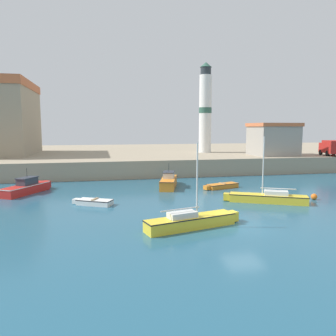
{
  "coord_description": "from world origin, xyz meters",
  "views": [
    {
      "loc": [
        -9.0,
        -18.98,
        6.24
      ],
      "look_at": [
        -1.88,
        14.68,
        2.0
      ],
      "focal_mm": 35.0,
      "sensor_mm": 36.0,
      "label": 1
    }
  ],
  "objects_px": {
    "dinghy_white_1": "(94,202)",
    "motorboat_red_2": "(27,187)",
    "dinghy_orange_4": "(222,186)",
    "mooring_buoy": "(314,197)",
    "sailboat_yellow_0": "(267,198)",
    "lighthouse": "(205,109)",
    "motorboat_orange_5": "(169,181)",
    "harbor_shed_mid_row": "(273,139)",
    "truck_on_quay": "(332,147)",
    "sailboat_yellow_3": "(191,221)"
  },
  "relations": [
    {
      "from": "sailboat_yellow_3",
      "to": "dinghy_orange_4",
      "type": "distance_m",
      "value": 14.12
    },
    {
      "from": "truck_on_quay",
      "to": "dinghy_orange_4",
      "type": "bearing_deg",
      "value": -154.72
    },
    {
      "from": "dinghy_orange_4",
      "to": "motorboat_orange_5",
      "type": "xyz_separation_m",
      "value": [
        -5.22,
        1.79,
        0.36
      ]
    },
    {
      "from": "sailboat_yellow_0",
      "to": "truck_on_quay",
      "type": "bearing_deg",
      "value": 40.99
    },
    {
      "from": "dinghy_orange_4",
      "to": "mooring_buoy",
      "type": "distance_m",
      "value": 9.01
    },
    {
      "from": "sailboat_yellow_0",
      "to": "motorboat_orange_5",
      "type": "xyz_separation_m",
      "value": [
        -6.57,
        8.77,
        0.2
      ]
    },
    {
      "from": "motorboat_red_2",
      "to": "sailboat_yellow_0",
      "type": "bearing_deg",
      "value": -22.16
    },
    {
      "from": "sailboat_yellow_0",
      "to": "motorboat_red_2",
      "type": "relative_size",
      "value": 1.15
    },
    {
      "from": "mooring_buoy",
      "to": "harbor_shed_mid_row",
      "type": "distance_m",
      "value": 20.66
    },
    {
      "from": "sailboat_yellow_3",
      "to": "dinghy_orange_4",
      "type": "relative_size",
      "value": 1.61
    },
    {
      "from": "motorboat_red_2",
      "to": "mooring_buoy",
      "type": "relative_size",
      "value": 10.71
    },
    {
      "from": "dinghy_orange_4",
      "to": "dinghy_white_1",
      "type": "bearing_deg",
      "value": -159.73
    },
    {
      "from": "motorboat_red_2",
      "to": "mooring_buoy",
      "type": "height_order",
      "value": "motorboat_red_2"
    },
    {
      "from": "dinghy_white_1",
      "to": "motorboat_orange_5",
      "type": "distance_m",
      "value": 10.09
    },
    {
      "from": "lighthouse",
      "to": "truck_on_quay",
      "type": "distance_m",
      "value": 19.64
    },
    {
      "from": "sailboat_yellow_0",
      "to": "lighthouse",
      "type": "distance_m",
      "value": 28.26
    },
    {
      "from": "dinghy_orange_4",
      "to": "truck_on_quay",
      "type": "distance_m",
      "value": 22.95
    },
    {
      "from": "sailboat_yellow_0",
      "to": "motorboat_red_2",
      "type": "bearing_deg",
      "value": 157.84
    },
    {
      "from": "motorboat_red_2",
      "to": "truck_on_quay",
      "type": "height_order",
      "value": "truck_on_quay"
    },
    {
      "from": "dinghy_orange_4",
      "to": "lighthouse",
      "type": "distance_m",
      "value": 22.11
    },
    {
      "from": "dinghy_orange_4",
      "to": "truck_on_quay",
      "type": "xyz_separation_m",
      "value": [
        20.55,
        9.71,
        3.17
      ]
    },
    {
      "from": "dinghy_orange_4",
      "to": "truck_on_quay",
      "type": "relative_size",
      "value": 0.87
    },
    {
      "from": "motorboat_red_2",
      "to": "dinghy_orange_4",
      "type": "xyz_separation_m",
      "value": [
        19.19,
        -1.39,
        -0.3
      ]
    },
    {
      "from": "mooring_buoy",
      "to": "lighthouse",
      "type": "distance_m",
      "value": 27.97
    },
    {
      "from": "harbor_shed_mid_row",
      "to": "truck_on_quay",
      "type": "xyz_separation_m",
      "value": [
        7.9,
        -2.54,
        -1.15
      ]
    },
    {
      "from": "sailboat_yellow_0",
      "to": "motorboat_orange_5",
      "type": "bearing_deg",
      "value": 126.83
    },
    {
      "from": "sailboat_yellow_0",
      "to": "dinghy_white_1",
      "type": "bearing_deg",
      "value": 171.14
    },
    {
      "from": "dinghy_orange_4",
      "to": "motorboat_orange_5",
      "type": "height_order",
      "value": "motorboat_orange_5"
    },
    {
      "from": "motorboat_red_2",
      "to": "dinghy_orange_4",
      "type": "relative_size",
      "value": 1.4
    },
    {
      "from": "mooring_buoy",
      "to": "lighthouse",
      "type": "height_order",
      "value": "lighthouse"
    },
    {
      "from": "dinghy_white_1",
      "to": "lighthouse",
      "type": "xyz_separation_m",
      "value": [
        17.54,
        24.43,
        8.98
      ]
    },
    {
      "from": "motorboat_red_2",
      "to": "truck_on_quay",
      "type": "bearing_deg",
      "value": 11.82
    },
    {
      "from": "mooring_buoy",
      "to": "truck_on_quay",
      "type": "height_order",
      "value": "truck_on_quay"
    },
    {
      "from": "sailboat_yellow_0",
      "to": "harbor_shed_mid_row",
      "type": "height_order",
      "value": "harbor_shed_mid_row"
    },
    {
      "from": "dinghy_orange_4",
      "to": "motorboat_orange_5",
      "type": "bearing_deg",
      "value": 161.05
    },
    {
      "from": "motorboat_red_2",
      "to": "harbor_shed_mid_row",
      "type": "height_order",
      "value": "harbor_shed_mid_row"
    },
    {
      "from": "dinghy_white_1",
      "to": "motorboat_red_2",
      "type": "height_order",
      "value": "motorboat_red_2"
    },
    {
      "from": "motorboat_orange_5",
      "to": "sailboat_yellow_3",
      "type": "bearing_deg",
      "value": -96.34
    },
    {
      "from": "dinghy_white_1",
      "to": "dinghy_orange_4",
      "type": "distance_m",
      "value": 13.73
    },
    {
      "from": "dinghy_white_1",
      "to": "lighthouse",
      "type": "distance_m",
      "value": 31.39
    },
    {
      "from": "motorboat_orange_5",
      "to": "sailboat_yellow_0",
      "type": "bearing_deg",
      "value": -53.17
    },
    {
      "from": "dinghy_orange_4",
      "to": "sailboat_yellow_0",
      "type": "bearing_deg",
      "value": -79.05
    },
    {
      "from": "sailboat_yellow_0",
      "to": "motorboat_red_2",
      "type": "height_order",
      "value": "sailboat_yellow_0"
    },
    {
      "from": "motorboat_red_2",
      "to": "motorboat_orange_5",
      "type": "distance_m",
      "value": 13.98
    },
    {
      "from": "motorboat_orange_5",
      "to": "truck_on_quay",
      "type": "distance_m",
      "value": 27.1
    },
    {
      "from": "motorboat_red_2",
      "to": "motorboat_orange_5",
      "type": "relative_size",
      "value": 0.96
    },
    {
      "from": "lighthouse",
      "to": "sailboat_yellow_3",
      "type": "bearing_deg",
      "value": -109.65
    },
    {
      "from": "lighthouse",
      "to": "dinghy_orange_4",
      "type": "bearing_deg",
      "value": -103.31
    },
    {
      "from": "lighthouse",
      "to": "truck_on_quay",
      "type": "bearing_deg",
      "value": -32.08
    },
    {
      "from": "motorboat_red_2",
      "to": "lighthouse",
      "type": "height_order",
      "value": "lighthouse"
    }
  ]
}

